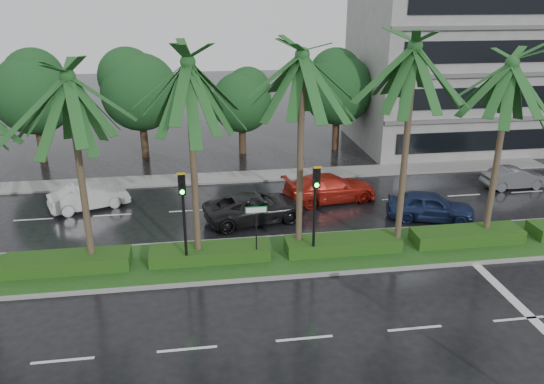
{
  "coord_description": "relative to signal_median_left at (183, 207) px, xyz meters",
  "views": [
    {
      "loc": [
        -3.33,
        -19.93,
        11.25
      ],
      "look_at": [
        -0.17,
        1.5,
        2.97
      ],
      "focal_mm": 35.0,
      "sensor_mm": 36.0,
      "label": 1
    }
  ],
  "objects": [
    {
      "name": "ground",
      "position": [
        4.0,
        -0.3,
        -3.0
      ],
      "size": [
        120.0,
        120.0,
        0.0
      ],
      "primitive_type": "plane",
      "color": "black",
      "rests_on": "ground"
    },
    {
      "name": "far_sidewalk",
      "position": [
        4.0,
        11.7,
        -2.94
      ],
      "size": [
        40.0,
        2.0,
        0.12
      ],
      "primitive_type": "cube",
      "color": "gray",
      "rests_on": "ground"
    },
    {
      "name": "median",
      "position": [
        4.0,
        0.7,
        -2.92
      ],
      "size": [
        36.0,
        4.0,
        0.15
      ],
      "color": "gray",
      "rests_on": "ground"
    },
    {
      "name": "hedge",
      "position": [
        4.0,
        0.7,
        -2.55
      ],
      "size": [
        35.2,
        1.4,
        0.6
      ],
      "color": "#1A4112",
      "rests_on": "median"
    },
    {
      "name": "lane_markings",
      "position": [
        7.04,
        -0.73,
        -2.99
      ],
      "size": [
        34.0,
        13.06,
        0.01
      ],
      "color": "silver",
      "rests_on": "ground"
    },
    {
      "name": "palm_row",
      "position": [
        2.75,
        0.72,
        4.91
      ],
      "size": [
        26.3,
        4.2,
        9.82
      ],
      "color": "#473B29",
      "rests_on": "median"
    },
    {
      "name": "signal_median_left",
      "position": [
        0.0,
        0.0,
        0.0
      ],
      "size": [
        0.34,
        0.42,
        4.36
      ],
      "color": "black",
      "rests_on": "median"
    },
    {
      "name": "signal_median_right",
      "position": [
        5.5,
        0.0,
        0.0
      ],
      "size": [
        0.34,
        0.42,
        4.36
      ],
      "color": "black",
      "rests_on": "median"
    },
    {
      "name": "street_sign",
      "position": [
        3.0,
        0.18,
        -0.87
      ],
      "size": [
        0.95,
        0.09,
        2.6
      ],
      "color": "black",
      "rests_on": "median"
    },
    {
      "name": "bg_trees",
      "position": [
        3.39,
        17.29,
        1.77
      ],
      "size": [
        33.22,
        5.35,
        7.73
      ],
      "color": "#3B2A1B",
      "rests_on": "ground"
    },
    {
      "name": "building",
      "position": [
        21.0,
        17.7,
        3.0
      ],
      "size": [
        16.0,
        10.0,
        12.0
      ],
      "primitive_type": "cube",
      "color": "slate",
      "rests_on": "ground"
    },
    {
      "name": "car_white",
      "position": [
        -5.3,
        7.85,
        -2.31
      ],
      "size": [
        2.89,
        4.43,
        1.38
      ],
      "primitive_type": "imported",
      "rotation": [
        0.0,
        0.0,
        1.94
      ],
      "color": "#B1B1B1",
      "rests_on": "ground"
    },
    {
      "name": "car_darkgrey",
      "position": [
        3.5,
        4.88,
        -2.26
      ],
      "size": [
        3.53,
        5.7,
        1.47
      ],
      "primitive_type": "imported",
      "rotation": [
        0.0,
        0.0,
        1.79
      ],
      "color": "black",
      "rests_on": "ground"
    },
    {
      "name": "car_red",
      "position": [
        8.0,
        7.05,
        -2.23
      ],
      "size": [
        2.94,
        5.58,
        1.54
      ],
      "primitive_type": "imported",
      "rotation": [
        0.0,
        0.0,
        1.72
      ],
      "color": "#A71C12",
      "rests_on": "ground"
    },
    {
      "name": "car_blue",
      "position": [
        12.5,
        3.7,
        -2.24
      ],
      "size": [
        3.07,
        4.76,
        1.51
      ],
      "primitive_type": "imported",
      "rotation": [
        0.0,
        0.0,
        1.25
      ],
      "color": "navy",
      "rests_on": "ground"
    },
    {
      "name": "car_grey",
      "position": [
        19.58,
        7.48,
        -2.36
      ],
      "size": [
        1.45,
        3.91,
        1.28
      ],
      "primitive_type": "imported",
      "rotation": [
        0.0,
        0.0,
        1.6
      ],
      "color": "#595B5E",
      "rests_on": "ground"
    }
  ]
}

